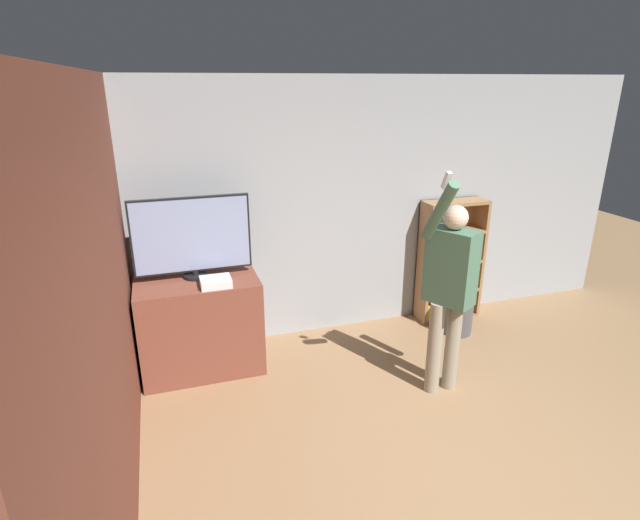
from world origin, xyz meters
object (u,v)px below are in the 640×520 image
bookshelf (445,263)px  television (192,237)px  waste_bin (458,315)px  person (450,284)px  game_console (216,282)px

bookshelf → television: bearing=-176.2°
television → waste_bin: bearing=-4.4°
waste_bin → television: bearing=175.6°
waste_bin → bookshelf: bearing=84.7°
television → person: 2.31m
game_console → person: (1.85, -0.84, 0.08)m
television → waste_bin: size_ratio=2.58×
television → game_console: size_ratio=3.93×
television → bookshelf: size_ratio=0.76×
bookshelf → waste_bin: size_ratio=3.42×
bookshelf → waste_bin: bearing=-95.3°
game_console → waste_bin: size_ratio=0.66×
bookshelf → game_console: bearing=-170.1°
person → waste_bin: size_ratio=4.94×
television → person: person is taller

